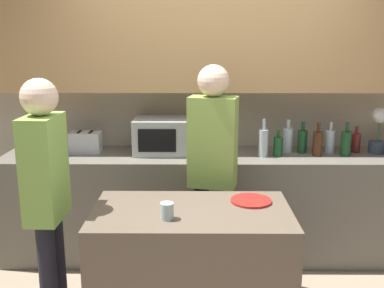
% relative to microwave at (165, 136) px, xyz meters
% --- Properties ---
extents(back_wall, '(6.40, 0.40, 2.70)m').
position_rel_microwave_xyz_m(back_wall, '(0.43, 0.20, 0.46)').
color(back_wall, '#B2A893').
rests_on(back_wall, ground_plane).
extents(back_counter, '(3.60, 0.62, 0.92)m').
position_rel_microwave_xyz_m(back_counter, '(0.43, -0.07, -0.61)').
color(back_counter, '#6B665B').
rests_on(back_counter, ground_plane).
extents(kitchen_island, '(1.21, 0.68, 0.88)m').
position_rel_microwave_xyz_m(kitchen_island, '(0.24, -1.22, -0.63)').
color(kitchen_island, brown).
rests_on(kitchen_island, ground_plane).
extents(microwave, '(0.52, 0.39, 0.30)m').
position_rel_microwave_xyz_m(microwave, '(0.00, 0.00, 0.00)').
color(microwave, '#B7BABC').
rests_on(microwave, back_counter).
extents(toaster, '(0.26, 0.16, 0.18)m').
position_rel_microwave_xyz_m(toaster, '(-0.69, 0.00, -0.06)').
color(toaster, silver).
rests_on(toaster, back_counter).
extents(potted_plant, '(0.14, 0.14, 0.40)m').
position_rel_microwave_xyz_m(potted_plant, '(1.83, 0.00, 0.05)').
color(potted_plant, '#333D4C').
rests_on(potted_plant, back_counter).
extents(bottle_0, '(0.08, 0.08, 0.32)m').
position_rel_microwave_xyz_m(bottle_0, '(0.83, -0.12, -0.03)').
color(bottle_0, silver).
rests_on(bottle_0, back_counter).
extents(bottle_1, '(0.08, 0.08, 0.22)m').
position_rel_microwave_xyz_m(bottle_1, '(0.96, -0.11, -0.06)').
color(bottle_1, '#194723').
rests_on(bottle_1, back_counter).
extents(bottle_2, '(0.09, 0.09, 0.29)m').
position_rel_microwave_xyz_m(bottle_2, '(1.07, 0.03, -0.04)').
color(bottle_2, silver).
rests_on(bottle_2, back_counter).
extents(bottle_3, '(0.08, 0.08, 0.27)m').
position_rel_microwave_xyz_m(bottle_3, '(1.19, 0.01, -0.05)').
color(bottle_3, '#194723').
rests_on(bottle_3, back_counter).
extents(bottle_4, '(0.08, 0.08, 0.28)m').
position_rel_microwave_xyz_m(bottle_4, '(1.29, -0.10, -0.04)').
color(bottle_4, '#472814').
rests_on(bottle_4, back_counter).
extents(bottle_5, '(0.08, 0.08, 0.27)m').
position_rel_microwave_xyz_m(bottle_5, '(1.43, 0.01, -0.05)').
color(bottle_5, silver).
rests_on(bottle_5, back_counter).
extents(bottle_6, '(0.09, 0.09, 0.28)m').
position_rel_microwave_xyz_m(bottle_6, '(1.54, -0.08, -0.04)').
color(bottle_6, '#194723').
rests_on(bottle_6, back_counter).
extents(bottle_7, '(0.08, 0.08, 0.23)m').
position_rel_microwave_xyz_m(bottle_7, '(1.66, 0.03, -0.06)').
color(bottle_7, maroon).
rests_on(bottle_7, back_counter).
extents(plate_on_island, '(0.26, 0.26, 0.01)m').
position_rel_microwave_xyz_m(plate_on_island, '(0.62, -1.09, -0.19)').
color(plate_on_island, red).
rests_on(plate_on_island, kitchen_island).
extents(cup_0, '(0.08, 0.08, 0.10)m').
position_rel_microwave_xyz_m(cup_0, '(0.10, -1.37, -0.14)').
color(cup_0, silver).
rests_on(cup_0, kitchen_island).
extents(person_left, '(0.38, 0.27, 1.72)m').
position_rel_microwave_xyz_m(person_left, '(0.39, -0.63, -0.05)').
color(person_left, black).
rests_on(person_left, ground_plane).
extents(person_center, '(0.22, 0.35, 1.67)m').
position_rel_microwave_xyz_m(person_center, '(-0.64, -1.20, -0.08)').
color(person_center, black).
rests_on(person_center, ground_plane).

